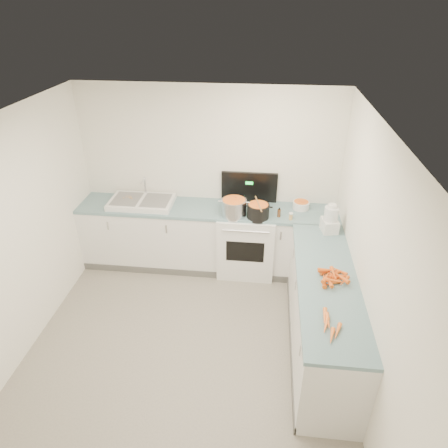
# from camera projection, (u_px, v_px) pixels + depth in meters

# --- Properties ---
(floor) EXTENTS (3.50, 4.00, 0.00)m
(floor) POSITION_uv_depth(u_px,v_px,m) (186.00, 355.00, 4.38)
(floor) COLOR gray
(floor) RESTS_ON ground
(ceiling) EXTENTS (3.50, 4.00, 0.00)m
(ceiling) POSITION_uv_depth(u_px,v_px,m) (171.00, 132.00, 3.13)
(ceiling) COLOR white
(ceiling) RESTS_ON ground
(wall_back) EXTENTS (3.50, 0.00, 2.50)m
(wall_back) POSITION_uv_depth(u_px,v_px,m) (210.00, 178.00, 5.48)
(wall_back) COLOR white
(wall_back) RESTS_ON ground
(wall_left) EXTENTS (0.00, 4.00, 2.50)m
(wall_left) POSITION_uv_depth(u_px,v_px,m) (5.00, 250.00, 3.93)
(wall_left) COLOR white
(wall_left) RESTS_ON ground
(wall_right) EXTENTS (0.00, 4.00, 2.50)m
(wall_right) POSITION_uv_depth(u_px,v_px,m) (370.00, 274.00, 3.59)
(wall_right) COLOR white
(wall_right) RESTS_ON ground
(counter_back) EXTENTS (3.50, 0.62, 0.94)m
(counter_back) POSITION_uv_depth(u_px,v_px,m) (208.00, 237.00, 5.61)
(counter_back) COLOR white
(counter_back) RESTS_ON ground
(counter_right) EXTENTS (0.62, 2.20, 0.94)m
(counter_right) POSITION_uv_depth(u_px,v_px,m) (322.00, 314.00, 4.27)
(counter_right) COLOR white
(counter_right) RESTS_ON ground
(stove) EXTENTS (0.76, 0.65, 1.36)m
(stove) POSITION_uv_depth(u_px,v_px,m) (247.00, 240.00, 5.54)
(stove) COLOR white
(stove) RESTS_ON ground
(sink) EXTENTS (0.86, 0.52, 0.31)m
(sink) POSITION_uv_depth(u_px,v_px,m) (142.00, 202.00, 5.44)
(sink) COLOR white
(sink) RESTS_ON counter_back
(steel_pot) EXTENTS (0.42, 0.42, 0.24)m
(steel_pot) POSITION_uv_depth(u_px,v_px,m) (234.00, 208.00, 5.15)
(steel_pot) COLOR silver
(steel_pot) RESTS_ON stove
(black_pot) EXTENTS (0.30, 0.30, 0.20)m
(black_pot) POSITION_uv_depth(u_px,v_px,m) (258.00, 212.00, 5.11)
(black_pot) COLOR black
(black_pot) RESTS_ON stove
(wooden_spoon) EXTENTS (0.11, 0.42, 0.02)m
(wooden_spoon) POSITION_uv_depth(u_px,v_px,m) (258.00, 204.00, 5.05)
(wooden_spoon) COLOR #AD7A47
(wooden_spoon) RESTS_ON black_pot
(mixing_bowl) EXTENTS (0.29, 0.29, 0.10)m
(mixing_bowl) POSITION_uv_depth(u_px,v_px,m) (301.00, 205.00, 5.33)
(mixing_bowl) COLOR white
(mixing_bowl) RESTS_ON counter_back
(extract_bottle) EXTENTS (0.04, 0.04, 0.11)m
(extract_bottle) POSITION_uv_depth(u_px,v_px,m) (279.00, 213.00, 5.13)
(extract_bottle) COLOR #593319
(extract_bottle) RESTS_ON counter_back
(spice_jar) EXTENTS (0.05, 0.05, 0.08)m
(spice_jar) POSITION_uv_depth(u_px,v_px,m) (291.00, 217.00, 5.07)
(spice_jar) COLOR #E5B266
(spice_jar) RESTS_ON counter_back
(food_processor) EXTENTS (0.21, 0.24, 0.36)m
(food_processor) POSITION_uv_depth(u_px,v_px,m) (330.00, 220.00, 4.77)
(food_processor) COLOR white
(food_processor) RESTS_ON counter_right
(carrot_pile) EXTENTS (0.33, 0.38, 0.09)m
(carrot_pile) POSITION_uv_depth(u_px,v_px,m) (333.00, 277.00, 4.00)
(carrot_pile) COLOR orange
(carrot_pile) RESTS_ON counter_right
(peeled_carrots) EXTENTS (0.19, 0.43, 0.04)m
(peeled_carrots) POSITION_uv_depth(u_px,v_px,m) (330.00, 325.00, 3.44)
(peeled_carrots) COLOR orange
(peeled_carrots) RESTS_ON counter_right
(peelings) EXTENTS (0.23, 0.26, 0.01)m
(peelings) POSITION_uv_depth(u_px,v_px,m) (127.00, 198.00, 5.46)
(peelings) COLOR tan
(peelings) RESTS_ON sink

